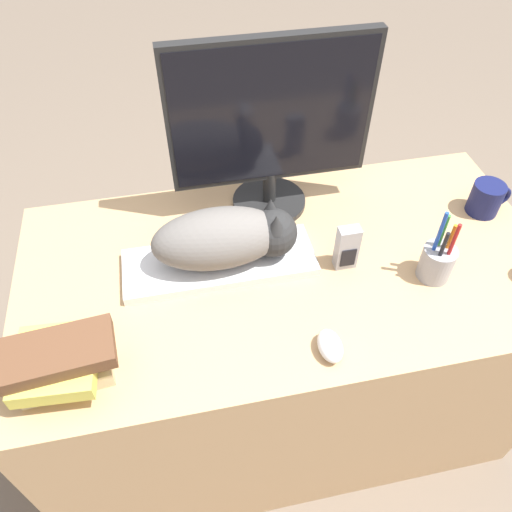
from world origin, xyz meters
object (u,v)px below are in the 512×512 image
Objects in this scene: cat at (229,237)px; monitor at (271,122)px; keyboard at (220,263)px; pen_cup at (437,261)px; phone at (347,248)px; coffee_mug at (487,198)px; computer_mouse at (330,346)px; book_stack at (60,362)px.

cat is 0.68× the size of monitor.
pen_cup reaches higher than keyboard.
monitor is at bearing 116.39° from phone.
coffee_mug is (0.74, 0.06, 0.03)m from keyboard.
monitor reaches higher than pen_cup.
computer_mouse is 0.26m from phone.
coffee_mug is (0.55, 0.35, 0.02)m from computer_mouse.
phone is (0.13, -0.26, -0.20)m from monitor.
coffee_mug is 0.51× the size of book_stack.
pen_cup is (0.31, 0.16, 0.03)m from computer_mouse.
monitor is (0.17, 0.21, 0.25)m from keyboard.
cat is at bearing 119.27° from computer_mouse.
phone is at bearing -63.61° from monitor.
cat is 0.72m from coffee_mug.
cat is 0.34m from computer_mouse.
keyboard is at bearing 123.29° from computer_mouse.
book_stack is at bearing -147.83° from cat.
cat is 0.50m from pen_cup.
phone is at bearing 15.47° from book_stack.
coffee_mug reaches higher than computer_mouse.
coffee_mug is at bearing 4.44° from keyboard.
book_stack is at bearing -164.53° from phone.
cat is at bearing 167.92° from phone.
keyboard is 3.86× the size of phone.
book_stack reaches higher than coffee_mug.
pen_cup reaches higher than cat.
cat reaches higher than computer_mouse.
cat is 1.73× the size of pen_cup.
cat is 0.30m from monitor.
coffee_mug is 0.95× the size of phone.
computer_mouse is at bearing -87.73° from monitor.
monitor reaches higher than book_stack.
pen_cup is 0.89× the size of book_stack.
keyboard is 0.74m from coffee_mug.
phone is at bearing -10.99° from keyboard.
monitor is 0.72m from book_stack.
computer_mouse is at bearing -115.54° from phone.
cat is 4.22× the size of computer_mouse.
book_stack is at bearing -145.83° from keyboard.
monitor reaches higher than phone.
book_stack is (-0.86, -0.11, 0.01)m from pen_cup.
book_stack is (-0.55, 0.05, 0.04)m from computer_mouse.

